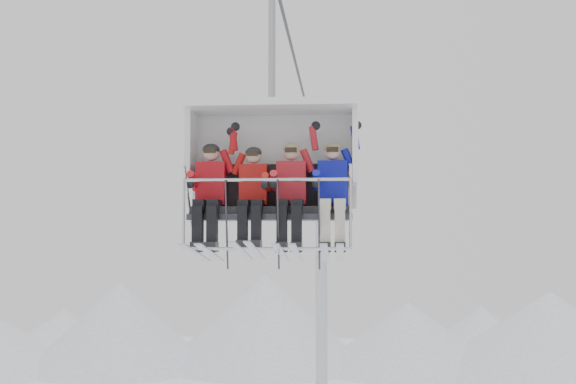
# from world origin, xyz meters

# --- Properties ---
(ridgeline) EXTENTS (72.00, 21.00, 7.00)m
(ridgeline) POSITION_xyz_m (-1.58, 42.05, 2.84)
(ridgeline) COLOR silver
(ridgeline) RESTS_ON ground
(lift_tower_right) EXTENTS (2.00, 1.80, 13.48)m
(lift_tower_right) POSITION_xyz_m (0.00, 22.00, 5.78)
(lift_tower_right) COLOR silver
(lift_tower_right) RESTS_ON ground
(haul_cable) EXTENTS (0.06, 50.00, 0.06)m
(haul_cable) POSITION_xyz_m (0.00, 0.00, 13.30)
(haul_cable) COLOR #323238
(haul_cable) RESTS_ON lift_tower_left
(chairlift_carrier) EXTENTS (2.31, 1.17, 3.98)m
(chairlift_carrier) POSITION_xyz_m (0.00, -2.92, 10.66)
(chairlift_carrier) COLOR black
(chairlift_carrier) RESTS_ON haul_cable
(skier_far_left) EXTENTS (0.40, 1.69, 1.58)m
(skier_far_left) POSITION_xyz_m (-0.81, -3.23, 10.20)
(skier_far_left) COLOR red
(skier_far_left) RESTS_ON chairlift_carrier
(skier_center_left) EXTENTS (0.37, 1.69, 1.50)m
(skier_center_left) POSITION_xyz_m (-0.24, -3.24, 10.17)
(skier_center_left) COLOR #B71713
(skier_center_left) RESTS_ON chairlift_carrier
(skier_center_right) EXTENTS (0.40, 1.69, 1.58)m
(skier_center_right) POSITION_xyz_m (0.27, -3.23, 10.20)
(skier_center_right) COLOR red
(skier_center_right) RESTS_ON chairlift_carrier
(skier_far_right) EXTENTS (0.40, 1.69, 1.58)m
(skier_far_right) POSITION_xyz_m (0.83, -3.23, 10.20)
(skier_far_right) COLOR #1116A7
(skier_far_right) RESTS_ON chairlift_carrier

